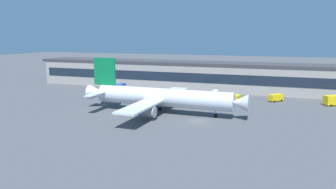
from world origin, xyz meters
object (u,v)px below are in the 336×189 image
(airliner, at_px, (161,97))
(traffic_cone_0, at_px, (202,125))
(stair_truck, at_px, (120,88))
(follow_me_car, at_px, (215,92))
(baggage_tug, at_px, (237,97))
(crew_van, at_px, (276,97))
(traffic_cone_1, at_px, (116,115))

(airliner, height_order, traffic_cone_0, airliner)
(airliner, bearing_deg, stair_truck, 135.61)
(follow_me_car, relative_size, traffic_cone_0, 8.03)
(follow_me_car, bearing_deg, airliner, -104.28)
(follow_me_car, distance_m, stair_truck, 38.61)
(baggage_tug, bearing_deg, follow_me_car, 140.64)
(crew_van, height_order, traffic_cone_1, crew_van)
(airliner, height_order, follow_me_car, airliner)
(baggage_tug, distance_m, stair_truck, 47.31)
(baggage_tug, height_order, follow_me_car, same)
(stair_truck, relative_size, traffic_cone_1, 10.16)
(follow_me_car, bearing_deg, traffic_cone_1, -113.95)
(airliner, height_order, crew_van, airliner)
(airliner, relative_size, baggage_tug, 13.08)
(follow_me_car, bearing_deg, stair_truck, -168.47)
(baggage_tug, distance_m, crew_van, 13.71)
(crew_van, xyz_separation_m, stair_truck, (-60.81, -2.25, 0.52))
(airliner, distance_m, crew_van, 44.31)
(traffic_cone_0, bearing_deg, stair_truck, 138.86)
(airliner, distance_m, baggage_tug, 33.85)
(stair_truck, distance_m, traffic_cone_0, 58.73)
(follow_me_car, xyz_separation_m, stair_truck, (-37.82, -7.72, 0.89))
(crew_van, relative_size, traffic_cone_1, 8.91)
(follow_me_car, bearing_deg, baggage_tug, -39.36)
(baggage_tug, xyz_separation_m, crew_van, (13.51, 2.32, 0.37))
(follow_me_car, distance_m, traffic_cone_1, 48.67)
(stair_truck, xyz_separation_m, traffic_cone_0, (44.21, -38.62, -1.70))
(stair_truck, bearing_deg, crew_van, 2.12)
(traffic_cone_1, bearing_deg, crew_van, 42.39)
(stair_truck, bearing_deg, follow_me_car, 11.53)
(airliner, xyz_separation_m, crew_van, (32.11, 30.36, -3.33))
(airliner, bearing_deg, traffic_cone_1, -140.86)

